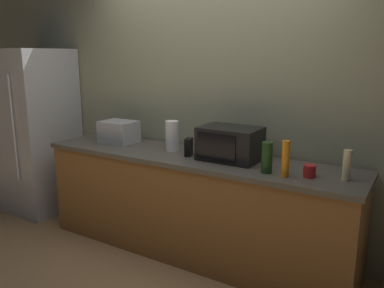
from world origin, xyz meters
name	(u,v)px	position (x,y,z in m)	size (l,w,h in m)	color
ground_plane	(166,272)	(0.00, 0.00, 0.00)	(8.00, 8.00, 0.00)	#A87F51
back_wall	(215,98)	(0.00, 0.81, 1.35)	(6.40, 0.10, 2.70)	gray
counter_run	(192,205)	(0.00, 0.40, 0.45)	(2.84, 0.64, 0.90)	brown
refrigerator	(36,131)	(-2.05, 0.40, 0.90)	(0.72, 0.73, 1.80)	#B7BABF
microwave	(230,144)	(0.33, 0.45, 1.04)	(0.48, 0.35, 0.27)	black
toaster_oven	(119,132)	(-0.88, 0.46, 1.01)	(0.34, 0.26, 0.21)	#B7BABF
paper_towel_roll	(172,136)	(-0.24, 0.45, 1.04)	(0.12, 0.12, 0.27)	white
cordless_phone	(189,147)	(-0.02, 0.38, 0.98)	(0.05, 0.11, 0.15)	black
bottle_hand_soap	(347,165)	(1.25, 0.39, 1.01)	(0.06, 0.06, 0.21)	beige
bottle_dish_soap	(286,159)	(0.87, 0.24, 1.03)	(0.06, 0.06, 0.26)	orange
bottle_wine	(267,158)	(0.72, 0.26, 1.01)	(0.08, 0.08, 0.23)	#1E3F19
mug_red	(310,171)	(1.02, 0.32, 0.94)	(0.09, 0.09, 0.09)	red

